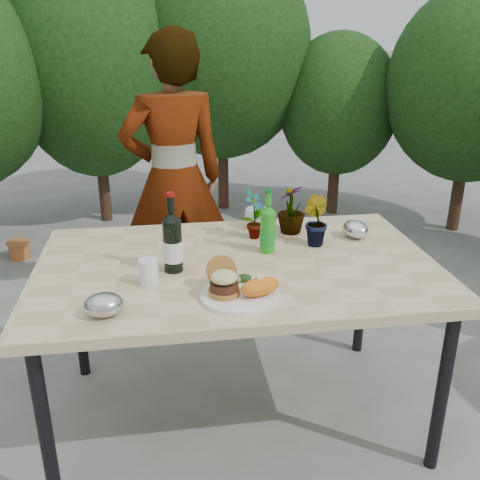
{
  "coord_description": "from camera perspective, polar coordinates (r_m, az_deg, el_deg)",
  "views": [
    {
      "loc": [
        -0.28,
        -1.95,
        1.63
      ],
      "look_at": [
        0.0,
        -0.08,
        0.88
      ],
      "focal_mm": 40.0,
      "sensor_mm": 36.0,
      "label": 1
    }
  ],
  "objects": [
    {
      "name": "foil_packet_left",
      "position": [
        1.81,
        -14.32,
        -6.72
      ],
      "size": [
        0.14,
        0.12,
        0.08
      ],
      "primitive_type": "ellipsoid",
      "rotation": [
        0.0,
        0.0,
        0.12
      ],
      "color": "#AFB0B6",
      "rests_on": "patio_table"
    },
    {
      "name": "ground",
      "position": [
        2.55,
        -0.28,
        -17.99
      ],
      "size": [
        80.0,
        80.0,
        0.0
      ],
      "primitive_type": "plane",
      "color": "slate",
      "rests_on": "ground"
    },
    {
      "name": "seedling_right",
      "position": [
        2.45,
        5.52,
        3.3
      ],
      "size": [
        0.18,
        0.18,
        0.22
      ],
      "primitive_type": "imported",
      "rotation": [
        0.0,
        0.0,
        3.92
      ],
      "color": "#20521C",
      "rests_on": "patio_table"
    },
    {
      "name": "person",
      "position": [
        3.09,
        -7.06,
        6.35
      ],
      "size": [
        0.66,
        0.5,
        1.64
      ],
      "primitive_type": "imported",
      "rotation": [
        0.0,
        0.0,
        3.33
      ],
      "color": "#A47452",
      "rests_on": "ground"
    },
    {
      "name": "seedling_mid",
      "position": [
        2.32,
        7.98,
        2.05
      ],
      "size": [
        0.13,
        0.15,
        0.22
      ],
      "primitive_type": "imported",
      "rotation": [
        0.0,
        0.0,
        1.94
      ],
      "color": "#24591E",
      "rests_on": "patio_table"
    },
    {
      "name": "plastic_cup",
      "position": [
        1.99,
        -9.71,
        -3.37
      ],
      "size": [
        0.07,
        0.07,
        0.09
      ],
      "primitive_type": "cylinder",
      "color": "white",
      "rests_on": "patio_table"
    },
    {
      "name": "dinner_plate",
      "position": [
        1.88,
        -0.03,
        -5.91
      ],
      "size": [
        0.28,
        0.28,
        0.01
      ],
      "primitive_type": "cylinder",
      "color": "white",
      "rests_on": "patio_table"
    },
    {
      "name": "seedling_left",
      "position": [
        2.37,
        1.56,
        2.74
      ],
      "size": [
        0.13,
        0.14,
        0.22
      ],
      "primitive_type": "imported",
      "rotation": [
        0.0,
        0.0,
        0.95
      ],
      "color": "#26521C",
      "rests_on": "patio_table"
    },
    {
      "name": "sparkling_water",
      "position": [
        2.23,
        2.98,
        1.13
      ],
      "size": [
        0.07,
        0.07,
        0.27
      ],
      "rotation": [
        0.0,
        0.0,
        -0.33
      ],
      "color": "#21941A",
      "rests_on": "patio_table"
    },
    {
      "name": "foil_packet_right",
      "position": [
        2.46,
        12.22,
        1.13
      ],
      "size": [
        0.14,
        0.16,
        0.08
      ],
      "primitive_type": "ellipsoid",
      "rotation": [
        0.0,
        0.0,
        1.85
      ],
      "color": "silver",
      "rests_on": "patio_table"
    },
    {
      "name": "terracotta_pot",
      "position": [
        4.38,
        -22.49,
        -0.93
      ],
      "size": [
        0.17,
        0.17,
        0.14
      ],
      "color": "#BC6130",
      "rests_on": "ground"
    },
    {
      "name": "blue_bowl",
      "position": [
        2.52,
        1.82,
        2.37
      ],
      "size": [
        0.13,
        0.13,
        0.09
      ],
      "primitive_type": "imported",
      "rotation": [
        0.0,
        0.0,
        0.11
      ],
      "color": "silver",
      "rests_on": "patio_table"
    },
    {
      "name": "sweet_potato",
      "position": [
        1.86,
        2.14,
        -4.99
      ],
      "size": [
        0.17,
        0.12,
        0.06
      ],
      "primitive_type": "ellipsoid",
      "rotation": [
        0.0,
        0.0,
        0.35
      ],
      "color": "orange",
      "rests_on": "dinner_plate"
    },
    {
      "name": "wine_bottle",
      "position": [
        2.06,
        -7.2,
        -0.3
      ],
      "size": [
        0.08,
        0.08,
        0.32
      ],
      "rotation": [
        0.0,
        0.0,
        -0.29
      ],
      "color": "black",
      "rests_on": "patio_table"
    },
    {
      "name": "grilled_veg",
      "position": [
        1.96,
        0.07,
        -4.11
      ],
      "size": [
        0.08,
        0.05,
        0.03
      ],
      "color": "olive",
      "rests_on": "dinner_plate"
    },
    {
      "name": "patio_table",
      "position": [
        2.18,
        -0.31,
        -3.82
      ],
      "size": [
        1.6,
        1.0,
        0.75
      ],
      "color": "#CAB486",
      "rests_on": "ground"
    },
    {
      "name": "burger_stack",
      "position": [
        1.87,
        -1.79,
        -4.32
      ],
      "size": [
        0.11,
        0.16,
        0.11
      ],
      "color": "#B7722D",
      "rests_on": "dinner_plate"
    },
    {
      "name": "shrub_hedge",
      "position": [
        3.69,
        -1.83,
        15.25
      ],
      "size": [
        6.97,
        5.28,
        2.38
      ],
      "color": "#382316",
      "rests_on": "ground"
    }
  ]
}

